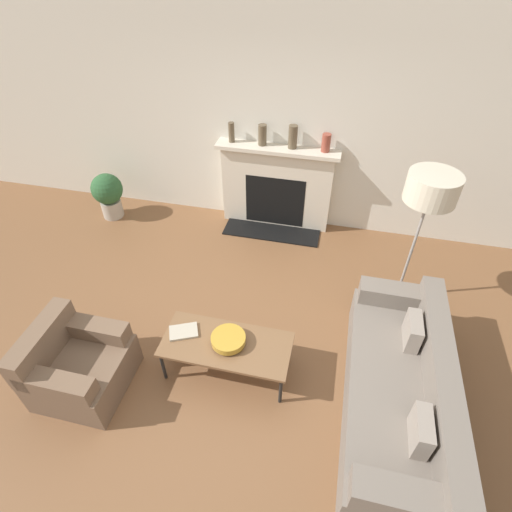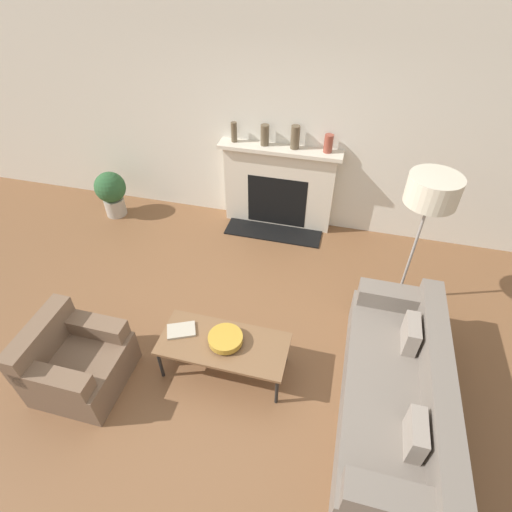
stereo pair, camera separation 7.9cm
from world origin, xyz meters
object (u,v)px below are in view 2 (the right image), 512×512
object	(u,v)px
floor_lamp	(431,196)
mantel_vase_right	(328,143)
mantel_vase_center_right	(295,137)
mantel_vase_center_left	(265,135)
mantel_vase_left	(234,132)
potted_plant	(111,191)
coffee_table	(224,345)
bowl	(225,339)
armchair_near	(75,362)
fireplace	(278,188)
book	(181,330)
couch	(397,394)

from	to	relation	value
floor_lamp	mantel_vase_right	distance (m)	1.60
mantel_vase_center_right	mantel_vase_right	bearing A→B (deg)	0.00
mantel_vase_center_left	mantel_vase_right	xyz separation A→B (m)	(0.81, 0.00, -0.02)
mantel_vase_left	potted_plant	bearing A→B (deg)	-167.25
coffee_table	floor_lamp	size ratio (longest dim) A/B	0.75
coffee_table	bowl	bearing A→B (deg)	35.76
armchair_near	bowl	bearing A→B (deg)	-70.24
mantel_vase_left	mantel_vase_center_right	size ratio (longest dim) A/B	0.88
mantel_vase_center_right	potted_plant	world-z (taller)	mantel_vase_center_right
armchair_near	potted_plant	xyz separation A→B (m)	(-1.10, 2.64, 0.11)
mantel_vase_center_right	potted_plant	xyz separation A→B (m)	(-2.58, -0.40, -0.94)
mantel_vase_right	potted_plant	distance (m)	3.16
mantel_vase_center_right	mantel_vase_right	size ratio (longest dim) A/B	1.31
fireplace	book	size ratio (longest dim) A/B	5.10
book	floor_lamp	distance (m)	2.72
couch	book	bearing A→B (deg)	-92.53
fireplace	mantel_vase_left	bearing A→B (deg)	178.70
mantel_vase_right	floor_lamp	bearing A→B (deg)	-46.45
floor_lamp	mantel_vase_left	size ratio (longest dim) A/B	6.30
mantel_vase_left	potted_plant	xyz separation A→B (m)	(-1.78, -0.40, -0.92)
coffee_table	bowl	xyz separation A→B (m)	(0.02, 0.01, 0.08)
bowl	coffee_table	bearing A→B (deg)	-144.24
floor_lamp	mantel_vase_center_left	distance (m)	2.23
mantel_vase_center_left	potted_plant	world-z (taller)	mantel_vase_center_left
couch	book	xyz separation A→B (m)	(-2.03, 0.09, 0.13)
floor_lamp	mantel_vase_center_right	distance (m)	1.91
fireplace	bowl	size ratio (longest dim) A/B	4.98
couch	floor_lamp	bearing A→B (deg)	176.69
mantel_vase_center_left	book	bearing A→B (deg)	-94.69
couch	mantel_vase_left	bearing A→B (deg)	-139.71
book	coffee_table	bearing A→B (deg)	-28.46
armchair_near	mantel_vase_center_left	xyz separation A→B (m)	(1.08, 3.04, 1.04)
fireplace	book	world-z (taller)	fireplace
coffee_table	book	size ratio (longest dim) A/B	3.83
fireplace	armchair_near	xyz separation A→B (m)	(-1.29, -3.03, -0.30)
fireplace	mantel_vase_center_right	distance (m)	0.78
bowl	mantel_vase_center_left	distance (m)	2.71
coffee_table	potted_plant	bearing A→B (deg)	137.97
couch	bowl	size ratio (longest dim) A/B	6.54
book	potted_plant	bearing A→B (deg)	108.54
floor_lamp	mantel_vase_left	distance (m)	2.59
mantel_vase_right	potted_plant	world-z (taller)	mantel_vase_right
armchair_near	mantel_vase_center_left	bearing A→B (deg)	-19.61
fireplace	mantel_vase_center_right	size ratio (longest dim) A/B	5.51
couch	floor_lamp	xyz separation A→B (m)	(0.09, 1.48, 1.12)
potted_plant	book	bearing A→B (deg)	-47.29
couch	coffee_table	bearing A→B (deg)	-92.05
bowl	mantel_vase_right	distance (m)	2.76
mantel_vase_center_right	mantel_vase_left	bearing A→B (deg)	180.00
mantel_vase_right	potted_plant	size ratio (longest dim) A/B	0.33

